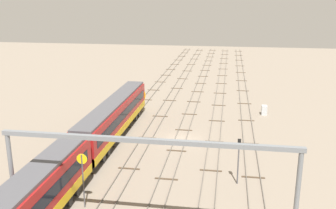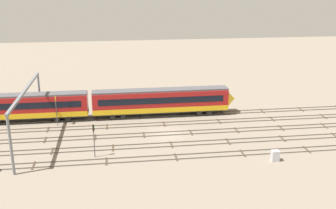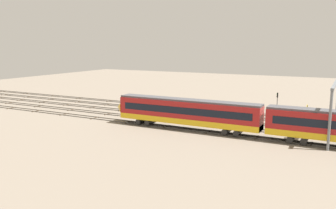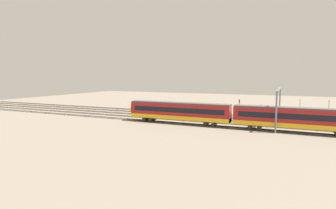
{
  "view_description": "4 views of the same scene",
  "coord_description": "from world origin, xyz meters",
  "px_view_note": "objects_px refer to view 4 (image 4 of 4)",
  "views": [
    {
      "loc": [
        -46.67,
        -5.82,
        18.15
      ],
      "look_at": [
        6.0,
        2.6,
        3.04
      ],
      "focal_mm": 40.91,
      "sensor_mm": 36.0,
      "label": 1
    },
    {
      "loc": [
        -8.04,
        -59.53,
        24.03
      ],
      "look_at": [
        0.63,
        4.04,
        3.62
      ],
      "focal_mm": 43.34,
      "sensor_mm": 36.0,
      "label": 2
    },
    {
      "loc": [
        -23.29,
        59.94,
        13.65
      ],
      "look_at": [
        6.39,
        3.22,
        2.74
      ],
      "focal_mm": 37.88,
      "sensor_mm": 36.0,
      "label": 3
    },
    {
      "loc": [
        -23.1,
        65.98,
        10.98
      ],
      "look_at": [
        5.93,
        1.69,
        3.51
      ],
      "focal_mm": 28.59,
      "sensor_mm": 36.0,
      "label": 4
    }
  ],
  "objects_px": {
    "overhead_gantry": "(279,96)",
    "speed_sign_far_trackside": "(329,108)",
    "speed_sign_mid_trackside": "(260,112)",
    "relay_cabinet": "(165,108)",
    "signal_light_trackside_approach": "(239,106)",
    "speed_sign_near_foreground": "(300,106)"
  },
  "relations": [
    {
      "from": "speed_sign_mid_trackside",
      "to": "relay_cabinet",
      "type": "distance_m",
      "value": 35.94
    },
    {
      "from": "overhead_gantry",
      "to": "speed_sign_far_trackside",
      "type": "relative_size",
      "value": 4.02
    },
    {
      "from": "overhead_gantry",
      "to": "relay_cabinet",
      "type": "relative_size",
      "value": 14.95
    },
    {
      "from": "speed_sign_mid_trackside",
      "to": "speed_sign_far_trackside",
      "type": "bearing_deg",
      "value": -138.06
    },
    {
      "from": "overhead_gantry",
      "to": "relay_cabinet",
      "type": "bearing_deg",
      "value": -18.8
    },
    {
      "from": "signal_light_trackside_approach",
      "to": "speed_sign_near_foreground",
      "type": "bearing_deg",
      "value": -167.35
    },
    {
      "from": "overhead_gantry",
      "to": "signal_light_trackside_approach",
      "type": "bearing_deg",
      "value": -35.54
    },
    {
      "from": "overhead_gantry",
      "to": "relay_cabinet",
      "type": "height_order",
      "value": "overhead_gantry"
    },
    {
      "from": "signal_light_trackside_approach",
      "to": "relay_cabinet",
      "type": "height_order",
      "value": "signal_light_trackside_approach"
    },
    {
      "from": "overhead_gantry",
      "to": "speed_sign_far_trackside",
      "type": "xyz_separation_m",
      "value": [
        -10.79,
        -6.26,
        -2.81
      ]
    },
    {
      "from": "speed_sign_near_foreground",
      "to": "signal_light_trackside_approach",
      "type": "distance_m",
      "value": 15.16
    },
    {
      "from": "speed_sign_mid_trackside",
      "to": "relay_cabinet",
      "type": "xyz_separation_m",
      "value": [
        30.97,
        -18.06,
        -2.57
      ]
    },
    {
      "from": "speed_sign_near_foreground",
      "to": "signal_light_trackside_approach",
      "type": "relative_size",
      "value": 1.1
    },
    {
      "from": "speed_sign_near_foreground",
      "to": "relay_cabinet",
      "type": "xyz_separation_m",
      "value": [
        39.09,
        -1.22,
        -2.65
      ]
    },
    {
      "from": "overhead_gantry",
      "to": "speed_sign_mid_trackside",
      "type": "relative_size",
      "value": 4.42
    },
    {
      "from": "speed_sign_mid_trackside",
      "to": "speed_sign_far_trackside",
      "type": "xyz_separation_m",
      "value": [
        -14.08,
        -12.65,
        0.26
      ]
    },
    {
      "from": "speed_sign_far_trackside",
      "to": "signal_light_trackside_approach",
      "type": "bearing_deg",
      "value": -2.38
    },
    {
      "from": "speed_sign_mid_trackside",
      "to": "speed_sign_far_trackside",
      "type": "height_order",
      "value": "speed_sign_far_trackside"
    },
    {
      "from": "overhead_gantry",
      "to": "speed_sign_mid_trackside",
      "type": "height_order",
      "value": "overhead_gantry"
    },
    {
      "from": "overhead_gantry",
      "to": "signal_light_trackside_approach",
      "type": "xyz_separation_m",
      "value": [
        9.97,
        -7.12,
        -3.29
      ]
    },
    {
      "from": "speed_sign_near_foreground",
      "to": "speed_sign_far_trackside",
      "type": "height_order",
      "value": "speed_sign_far_trackside"
    },
    {
      "from": "overhead_gantry",
      "to": "speed_sign_near_foreground",
      "type": "height_order",
      "value": "overhead_gantry"
    }
  ]
}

